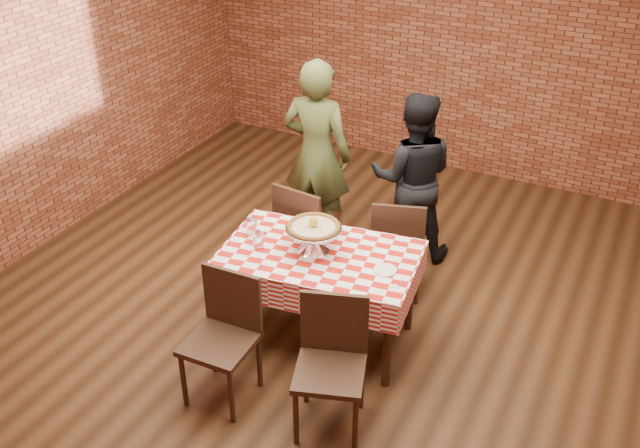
# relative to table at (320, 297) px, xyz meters

# --- Properties ---
(ground) EXTENTS (6.00, 6.00, 0.00)m
(ground) POSITION_rel_table_xyz_m (-0.10, 0.24, -0.38)
(ground) COLOR black
(ground) RESTS_ON ground
(back_wall) EXTENTS (5.50, 0.00, 5.50)m
(back_wall) POSITION_rel_table_xyz_m (-0.10, 3.24, 1.08)
(back_wall) COLOR maroon
(back_wall) RESTS_ON ground
(table) EXTENTS (1.45, 0.98, 0.75)m
(table) POSITION_rel_table_xyz_m (0.00, 0.00, 0.00)
(table) COLOR #3A2317
(table) RESTS_ON ground
(tablecloth) EXTENTS (1.49, 1.02, 0.23)m
(tablecloth) POSITION_rel_table_xyz_m (0.00, 0.00, 0.27)
(tablecloth) COLOR red
(tablecloth) RESTS_ON table
(pizza_stand) EXTENTS (0.55, 0.55, 0.18)m
(pizza_stand) POSITION_rel_table_xyz_m (-0.06, 0.01, 0.47)
(pizza_stand) COLOR silver
(pizza_stand) RESTS_ON tablecloth
(pizza) EXTENTS (0.50, 0.50, 0.03)m
(pizza) POSITION_rel_table_xyz_m (-0.06, 0.01, 0.57)
(pizza) COLOR #CBB78D
(pizza) RESTS_ON pizza_stand
(lemon) EXTENTS (0.09, 0.09, 0.08)m
(lemon) POSITION_rel_table_xyz_m (-0.06, 0.01, 0.62)
(lemon) COLOR yellow
(lemon) RESTS_ON pizza
(water_glass_left) EXTENTS (0.09, 0.09, 0.13)m
(water_glass_left) POSITION_rel_table_xyz_m (-0.42, -0.14, 0.45)
(water_glass_left) COLOR white
(water_glass_left) RESTS_ON tablecloth
(water_glass_right) EXTENTS (0.09, 0.09, 0.13)m
(water_glass_right) POSITION_rel_table_xyz_m (-0.56, 0.00, 0.45)
(water_glass_right) COLOR white
(water_glass_right) RESTS_ON tablecloth
(side_plate) EXTENTS (0.18, 0.18, 0.01)m
(side_plate) POSITION_rel_table_xyz_m (0.49, 0.00, 0.39)
(side_plate) COLOR white
(side_plate) RESTS_ON tablecloth
(sweetener_packet_a) EXTENTS (0.06, 0.05, 0.00)m
(sweetener_packet_a) POSITION_rel_table_xyz_m (0.61, -0.14, 0.39)
(sweetener_packet_a) COLOR white
(sweetener_packet_a) RESTS_ON tablecloth
(sweetener_packet_b) EXTENTS (0.06, 0.05, 0.00)m
(sweetener_packet_b) POSITION_rel_table_xyz_m (0.65, -0.04, 0.39)
(sweetener_packet_b) COLOR white
(sweetener_packet_b) RESTS_ON tablecloth
(condiment_caddy) EXTENTS (0.12, 0.11, 0.15)m
(condiment_caddy) POSITION_rel_table_xyz_m (-0.04, 0.30, 0.46)
(condiment_caddy) COLOR silver
(condiment_caddy) RESTS_ON tablecloth
(chair_near_left) EXTENTS (0.44, 0.44, 0.91)m
(chair_near_left) POSITION_rel_table_xyz_m (-0.31, -0.84, 0.08)
(chair_near_left) COLOR #3A2317
(chair_near_left) RESTS_ON ground
(chair_near_right) EXTENTS (0.54, 0.54, 0.91)m
(chair_near_right) POSITION_rel_table_xyz_m (0.45, -0.76, 0.08)
(chair_near_right) COLOR #3A2317
(chair_near_right) RESTS_ON ground
(chair_far_left) EXTENTS (0.49, 0.49, 0.93)m
(chair_far_left) POSITION_rel_table_xyz_m (-0.42, 0.67, 0.09)
(chair_far_left) COLOR #3A2317
(chair_far_left) RESTS_ON ground
(chair_far_right) EXTENTS (0.52, 0.52, 0.89)m
(chair_far_right) POSITION_rel_table_xyz_m (0.27, 0.83, 0.07)
(chair_far_right) COLOR #3A2317
(chair_far_right) RESTS_ON ground
(diner_olive) EXTENTS (0.65, 0.45, 1.70)m
(diner_olive) POSITION_rel_table_xyz_m (-0.66, 1.25, 0.48)
(diner_olive) COLOR #495228
(diner_olive) RESTS_ON ground
(diner_black) EXTENTS (0.88, 0.78, 1.50)m
(diner_black) POSITION_rel_table_xyz_m (0.16, 1.41, 0.38)
(diner_black) COLOR black
(diner_black) RESTS_ON ground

